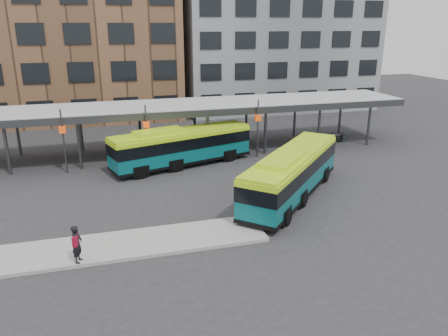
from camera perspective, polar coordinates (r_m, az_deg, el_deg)
ground at (r=26.12m, az=-0.78°, el=-5.55°), size 120.00×120.00×0.00m
boarding_island at (r=22.65m, az=-12.47°, el=-9.73°), size 14.00×3.00×0.18m
canopy at (r=37.05m, az=-6.17°, el=7.88°), size 40.00×6.53×4.80m
building_brick at (r=55.18m, az=-20.91°, el=17.67°), size 26.00×14.00×22.00m
building_grey at (r=59.37m, az=6.33°, el=17.71°), size 24.00×14.00×20.00m
bus_front at (r=27.80m, az=8.86°, el=-0.58°), size 9.80×10.09×3.20m
bus_rear at (r=33.89m, az=-5.58°, el=2.91°), size 11.40×5.54×3.09m
pedestrian at (r=21.16m, az=-18.65°, el=-9.35°), size 0.60×0.75×1.80m
bike_rack at (r=41.26m, az=12.27°, el=3.75°), size 5.92×1.59×1.04m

